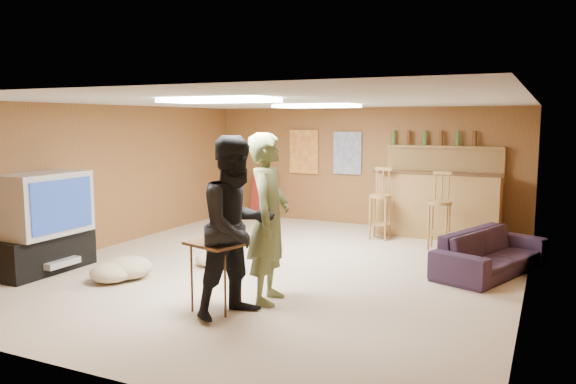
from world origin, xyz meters
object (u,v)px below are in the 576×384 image
at_px(tv_body, 45,204).
at_px(person_black, 237,227).
at_px(bar_counter, 438,205).
at_px(person_olive, 269,218).
at_px(tray_table, 216,276).
at_px(sofa, 491,252).

distance_m(tv_body, person_black, 3.08).
relative_size(tv_body, person_black, 0.61).
xyz_separation_m(bar_counter, person_olive, (-1.01, -4.27, 0.37)).
xyz_separation_m(tv_body, bar_counter, (4.15, 4.45, -0.35)).
bearing_deg(bar_counter, tray_table, -106.09).
bearing_deg(sofa, person_olive, 157.91).
bearing_deg(sofa, bar_counter, 48.09).
bearing_deg(person_olive, tray_table, 131.86).
distance_m(person_olive, sofa, 3.12).
distance_m(bar_counter, sofa, 2.30).
bearing_deg(person_olive, person_black, 159.58).
xyz_separation_m(bar_counter, sofa, (1.06, -2.03, -0.28)).
xyz_separation_m(person_black, tray_table, (-0.28, 0.04, -0.55)).
xyz_separation_m(person_olive, tray_table, (-0.36, -0.49, -0.56)).
bearing_deg(person_black, person_olive, 14.63).
xyz_separation_m(person_olive, person_black, (-0.08, -0.53, -0.01)).
relative_size(sofa, tray_table, 2.58).
bearing_deg(person_olive, sofa, -54.13).
bearing_deg(tray_table, person_black, -7.85).
height_order(tv_body, bar_counter, tv_body).
xyz_separation_m(tv_body, tray_table, (2.78, -0.31, -0.54)).
distance_m(bar_counter, person_black, 4.93).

